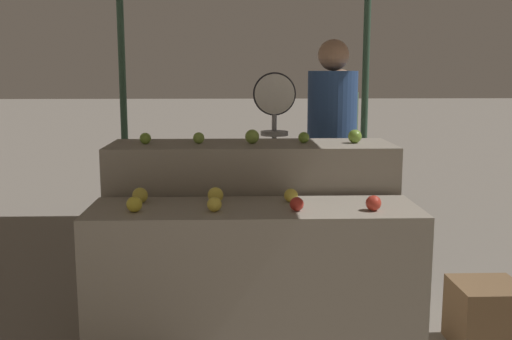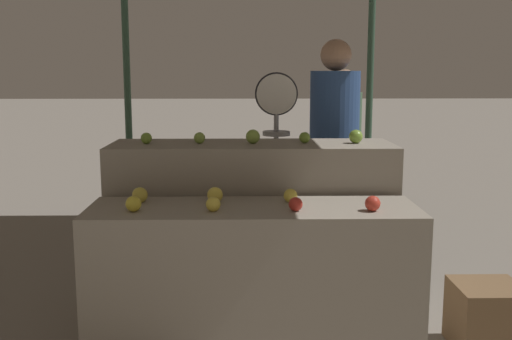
{
  "view_description": "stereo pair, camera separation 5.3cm",
  "coord_description": "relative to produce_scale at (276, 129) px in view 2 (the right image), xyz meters",
  "views": [
    {
      "loc": [
        -0.1,
        -3.12,
        1.54
      ],
      "look_at": [
        0.02,
        0.3,
        0.97
      ],
      "focal_mm": 42.0,
      "sensor_mm": 36.0,
      "label": 1
    },
    {
      "loc": [
        -0.04,
        -3.12,
        1.54
      ],
      "look_at": [
        0.02,
        0.3,
        0.97
      ],
      "focal_mm": 42.0,
      "sensor_mm": 36.0,
      "label": 2
    }
  ],
  "objects": [
    {
      "name": "apple_front_6",
      "position": [
        0.02,
        -1.1,
        -0.26
      ],
      "size": [
        0.08,
        0.08,
        0.08
      ],
      "primitive_type": "sphere",
      "color": "yellow",
      "rests_on": "display_counter_front"
    },
    {
      "name": "apple_front_3",
      "position": [
        0.43,
        -1.32,
        -0.26
      ],
      "size": [
        0.08,
        0.08,
        0.08
      ],
      "primitive_type": "sphere",
      "color": "red",
      "rests_on": "display_counter_front"
    },
    {
      "name": "display_counter_back",
      "position": [
        -0.18,
        -0.61,
        -0.58
      ],
      "size": [
        1.77,
        0.55,
        1.09
      ],
      "primitive_type": "cube",
      "color": "gray",
      "rests_on": "ground_plane"
    },
    {
      "name": "apple_front_0",
      "position": [
        -0.8,
        -1.3,
        -0.26
      ],
      "size": [
        0.08,
        0.08,
        0.08
      ],
      "primitive_type": "sphere",
      "color": "gold",
      "rests_on": "display_counter_front"
    },
    {
      "name": "apple_back_2",
      "position": [
        -0.18,
        -0.62,
        0.01
      ],
      "size": [
        0.09,
        0.09,
        0.09
      ],
      "primitive_type": "sphere",
      "color": "#8EB247",
      "rests_on": "display_counter_back"
    },
    {
      "name": "apple_front_4",
      "position": [
        -0.81,
        -1.09,
        -0.26
      ],
      "size": [
        0.09,
        0.09,
        0.09
      ],
      "primitive_type": "sphere",
      "color": "gold",
      "rests_on": "display_counter_front"
    },
    {
      "name": "person_customer_left",
      "position": [
        0.67,
        1.05,
        -0.22
      ],
      "size": [
        0.31,
        0.31,
        1.55
      ],
      "rotation": [
        0.0,
        0.0,
        3.15
      ],
      "color": "#2D2D38",
      "rests_on": "ground_plane"
    },
    {
      "name": "apple_front_5",
      "position": [
        -0.39,
        -1.1,
        -0.26
      ],
      "size": [
        0.09,
        0.09,
        0.09
      ],
      "primitive_type": "sphere",
      "color": "yellow",
      "rests_on": "display_counter_front"
    },
    {
      "name": "apple_front_1",
      "position": [
        -0.39,
        -1.31,
        -0.26
      ],
      "size": [
        0.08,
        0.08,
        0.08
      ],
      "primitive_type": "sphere",
      "color": "yellow",
      "rests_on": "display_counter_front"
    },
    {
      "name": "display_counter_front",
      "position": [
        -0.18,
        -1.21,
        -0.71
      ],
      "size": [
        1.77,
        0.55,
        0.82
      ],
      "primitive_type": "cube",
      "color": "gray",
      "rests_on": "ground_plane"
    },
    {
      "name": "person_vendor_at_scale",
      "position": [
        0.45,
        0.17,
        -0.1
      ],
      "size": [
        0.42,
        0.42,
        1.77
      ],
      "rotation": [
        0.0,
        0.0,
        3.0
      ],
      "color": "#2D2D38",
      "rests_on": "ground_plane"
    },
    {
      "name": "apple_back_3",
      "position": [
        0.15,
        -0.6,
        0.0
      ],
      "size": [
        0.07,
        0.07,
        0.07
      ],
      "primitive_type": "sphere",
      "color": "#7AA338",
      "rests_on": "display_counter_back"
    },
    {
      "name": "apple_back_1",
      "position": [
        -0.51,
        -0.61,
        0.0
      ],
      "size": [
        0.07,
        0.07,
        0.07
      ],
      "primitive_type": "sphere",
      "color": "#8EB247",
      "rests_on": "display_counter_back"
    },
    {
      "name": "apple_front_2",
      "position": [
        0.03,
        -1.31,
        -0.27
      ],
      "size": [
        0.07,
        0.07,
        0.07
      ],
      "primitive_type": "sphere",
      "color": "#B72D23",
      "rests_on": "display_counter_front"
    },
    {
      "name": "produce_scale",
      "position": [
        0.0,
        0.0,
        0.0
      ],
      "size": [
        0.31,
        0.2,
        1.53
      ],
      "color": "#99999E",
      "rests_on": "ground_plane"
    },
    {
      "name": "apple_back_0",
      "position": [
        -0.84,
        -0.62,
        0.0
      ],
      "size": [
        0.07,
        0.07,
        0.07
      ],
      "primitive_type": "sphere",
      "color": "#84AD3D",
      "rests_on": "display_counter_back"
    },
    {
      "name": "apple_back_4",
      "position": [
        0.47,
        -0.61,
        0.01
      ],
      "size": [
        0.09,
        0.09,
        0.09
      ],
      "primitive_type": "sphere",
      "color": "#7AA338",
      "rests_on": "display_counter_back"
    },
    {
      "name": "wooden_crate_side",
      "position": [
        1.12,
        -1.21,
        -0.94
      ],
      "size": [
        0.37,
        0.37,
        0.37
      ],
      "primitive_type": "cube",
      "color": "brown",
      "rests_on": "ground_plane"
    }
  ]
}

